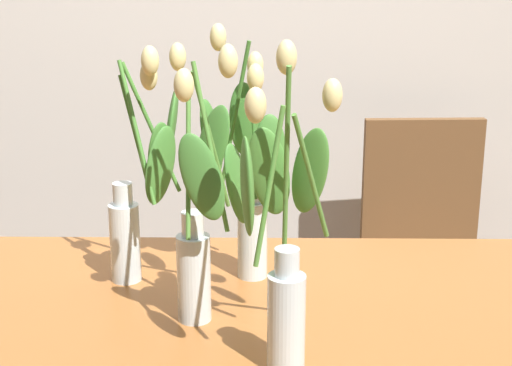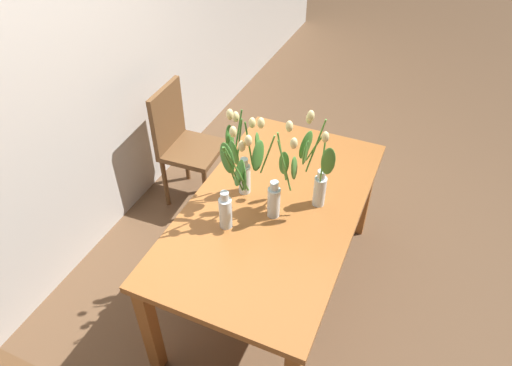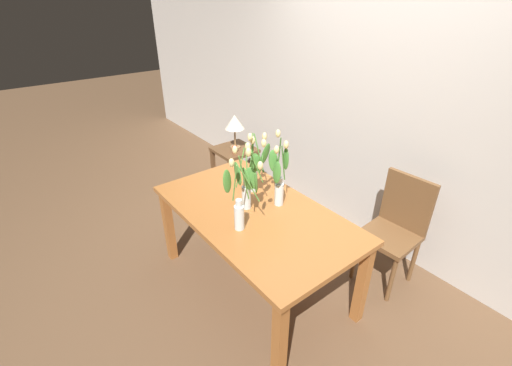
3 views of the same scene
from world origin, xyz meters
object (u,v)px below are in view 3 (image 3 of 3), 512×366
side_table (235,158)px  tulip_vase_0 (279,179)px  dining_chair (396,225)px  pillar_candle (235,149)px  tulip_vase_1 (241,200)px  table_lamp (235,123)px  dining_table (255,221)px  tulip_vase_2 (255,170)px  tulip_vase_3 (248,184)px

side_table → tulip_vase_0: bearing=-22.0°
tulip_vase_0 → dining_chair: 1.04m
tulip_vase_0 → pillar_candle: bearing=158.8°
side_table → pillar_candle: (0.10, -0.06, 0.16)m
side_table → dining_chair: bearing=5.1°
tulip_vase_1 → dining_chair: (0.50, 1.16, -0.43)m
dining_chair → table_lamp: (-2.02, -0.16, 0.33)m
dining_table → tulip_vase_0: size_ratio=2.80×
tulip_vase_1 → tulip_vase_2: (-0.31, 0.35, -0.01)m
table_lamp → tulip_vase_3: bearing=-31.3°
tulip_vase_2 → tulip_vase_3: (0.15, -0.18, 0.00)m
side_table → table_lamp: 0.42m
tulip_vase_0 → tulip_vase_2: size_ratio=1.06×
tulip_vase_0 → dining_chair: (0.57, 0.76, -0.43)m
tulip_vase_0 → tulip_vase_2: bearing=-170.1°
pillar_candle → dining_table: bearing=-28.9°
tulip_vase_2 → pillar_candle: 1.29m
dining_table → tulip_vase_3: size_ratio=2.86×
tulip_vase_0 → table_lamp: size_ratio=1.44×
tulip_vase_2 → pillar_candle: tulip_vase_2 is taller
dining_chair → side_table: bearing=-174.9°
dining_table → tulip_vase_3: (-0.05, -0.02, 0.30)m
dining_table → tulip_vase_2: 0.40m
dining_table → tulip_vase_1: size_ratio=2.78×
side_table → table_lamp: (-0.01, 0.02, 0.42)m
dining_chair → tulip_vase_0: bearing=-126.9°
tulip_vase_1 → tulip_vase_3: tulip_vase_1 is taller
dining_table → side_table: bearing=150.9°
tulip_vase_3 → table_lamp: (-1.36, 0.83, -0.09)m
dining_table → tulip_vase_2: (-0.21, 0.16, 0.30)m
pillar_candle → tulip_vase_0: bearing=-21.2°
dining_table → tulip_vase_3: bearing=-158.2°
tulip_vase_1 → tulip_vase_3: 0.23m
tulip_vase_3 → table_lamp: tulip_vase_3 is taller
tulip_vase_0 → pillar_candle: 1.49m
dining_chair → pillar_candle: size_ratio=12.40×
tulip_vase_3 → table_lamp: bearing=148.7°
tulip_vase_3 → tulip_vase_1: bearing=-47.5°
tulip_vase_0 → side_table: bearing=158.0°
tulip_vase_2 → tulip_vase_1: bearing=-49.0°
dining_table → pillar_candle: dining_table is taller
tulip_vase_2 → dining_chair: bearing=44.9°
tulip_vase_0 → dining_chair: size_ratio=0.61×
tulip_vase_2 → side_table: tulip_vase_2 is taller
pillar_candle → tulip_vase_1: bearing=-32.9°
tulip_vase_2 → tulip_vase_0: bearing=9.9°
tulip_vase_3 → dining_chair: size_ratio=0.60×
tulip_vase_2 → pillar_candle: bearing=153.0°
tulip_vase_0 → table_lamp: tulip_vase_0 is taller
tulip_vase_2 → tulip_vase_3: size_ratio=0.97×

